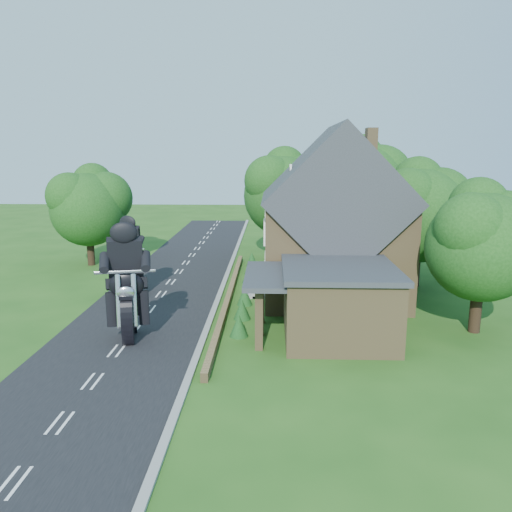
{
  "coord_description": "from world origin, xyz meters",
  "views": [
    {
      "loc": [
        6.86,
        -23.53,
        8.63
      ],
      "look_at": [
        5.94,
        4.44,
        2.8
      ],
      "focal_mm": 35.0,
      "sensor_mm": 36.0,
      "label": 1
    }
  ],
  "objects_px": {
    "garden_wall": "(229,297)",
    "house": "(333,226)",
    "annex": "(335,301)",
    "motorcycle_follow": "(132,283)",
    "motorcycle_lead": "(129,323)"
  },
  "relations": [
    {
      "from": "garden_wall",
      "to": "motorcycle_follow",
      "type": "distance_m",
      "value": 6.15
    },
    {
      "from": "annex",
      "to": "motorcycle_follow",
      "type": "xyz_separation_m",
      "value": [
        -11.62,
        6.72,
        -1.03
      ]
    },
    {
      "from": "annex",
      "to": "motorcycle_follow",
      "type": "height_order",
      "value": "annex"
    },
    {
      "from": "house",
      "to": "motorcycle_follow",
      "type": "distance_m",
      "value": 12.76
    },
    {
      "from": "motorcycle_lead",
      "to": "motorcycle_follow",
      "type": "height_order",
      "value": "motorcycle_lead"
    },
    {
      "from": "garden_wall",
      "to": "house",
      "type": "relative_size",
      "value": 2.15
    },
    {
      "from": "annex",
      "to": "motorcycle_lead",
      "type": "bearing_deg",
      "value": -175.37
    },
    {
      "from": "annex",
      "to": "motorcycle_lead",
      "type": "distance_m",
      "value": 9.76
    },
    {
      "from": "motorcycle_lead",
      "to": "house",
      "type": "bearing_deg",
      "value": -155.69
    },
    {
      "from": "annex",
      "to": "motorcycle_lead",
      "type": "height_order",
      "value": "annex"
    },
    {
      "from": "motorcycle_follow",
      "to": "garden_wall",
      "type": "bearing_deg",
      "value": -175.55
    },
    {
      "from": "house",
      "to": "motorcycle_lead",
      "type": "height_order",
      "value": "house"
    },
    {
      "from": "house",
      "to": "motorcycle_follow",
      "type": "xyz_separation_m",
      "value": [
        -12.24,
        -0.08,
        -3.6
      ]
    },
    {
      "from": "motorcycle_follow",
      "to": "house",
      "type": "bearing_deg",
      "value": -166.53
    },
    {
      "from": "garden_wall",
      "to": "motorcycle_follow",
      "type": "height_order",
      "value": "motorcycle_follow"
    }
  ]
}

